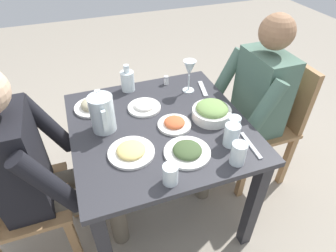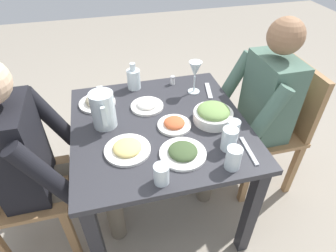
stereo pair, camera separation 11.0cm
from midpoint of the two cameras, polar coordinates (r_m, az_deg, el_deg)
ground_plane at (r=1.99m, az=-3.03°, el=-15.80°), size 8.00×8.00×0.00m
dining_table at (r=1.54m, az=-3.76°, el=-3.05°), size 0.89×0.89×0.71m
chair_near at (r=1.63m, az=-31.55°, el=-12.46°), size 0.40×0.40×0.88m
chair_far at (r=1.96m, az=18.35°, el=1.79°), size 0.40×0.40×0.88m
diner_near at (r=1.48m, az=-25.92°, el=-7.57°), size 0.48×0.53×1.17m
diner_far at (r=1.77m, az=13.91°, el=4.26°), size 0.48×0.53×1.17m
water_pitcher at (r=1.42m, az=-15.25°, el=2.38°), size 0.16×0.12×0.19m
salad_bowl at (r=1.49m, az=6.72°, el=2.87°), size 0.20×0.20×0.09m
plate_dolmas at (r=1.29m, az=1.47°, el=-5.15°), size 0.22×0.22×0.04m
plate_rice_curry at (r=1.44m, az=-0.88°, el=0.45°), size 0.17×0.17×0.04m
plate_yoghurt at (r=1.57m, az=-6.81°, el=3.92°), size 0.18×0.18×0.04m
plate_fries at (r=1.31m, az=-9.82°, el=-5.08°), size 0.21×0.21×0.04m
plate_beans at (r=1.63m, az=-16.81°, el=3.96°), size 0.20×0.20×0.06m
water_glass_center at (r=1.15m, az=-2.28°, el=-9.79°), size 0.06×0.06×0.09m
water_glass_far_left at (r=1.33m, az=10.39°, el=-1.88°), size 0.07×0.07×0.11m
water_glass_near_left at (r=1.40m, az=10.87°, el=0.01°), size 0.06×0.06×0.10m
water_glass_far_right at (r=1.25m, az=11.55°, el=-5.50°), size 0.07×0.07×0.11m
wine_glass at (r=1.65m, az=2.41°, el=11.24°), size 0.08×0.08×0.20m
oil_carafe at (r=1.73m, az=-9.94°, el=8.74°), size 0.08×0.08×0.16m
salt_shaker at (r=1.78m, az=-2.15°, el=9.19°), size 0.03×0.03×0.05m
fork_near at (r=1.55m, az=9.39°, el=2.59°), size 0.17×0.07×0.01m
knife_near at (r=1.37m, az=14.15°, el=-3.85°), size 0.19×0.03×0.01m
fork_far at (r=1.74m, az=5.23°, el=7.45°), size 0.17×0.06×0.01m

